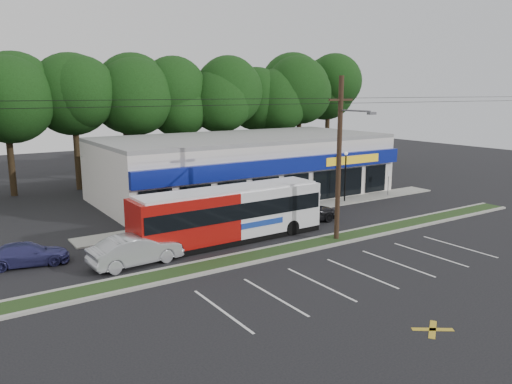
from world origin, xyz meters
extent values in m
plane|color=black|center=(0.00, 0.00, 0.00)|extent=(120.00, 120.00, 0.00)
cube|color=#203A17|center=(0.00, 1.00, 0.06)|extent=(40.00, 1.60, 0.12)
cube|color=#9E9E93|center=(0.00, 0.15, 0.07)|extent=(40.00, 0.25, 0.14)
cube|color=#9E9E93|center=(0.00, 1.85, 0.07)|extent=(40.00, 0.25, 0.14)
cube|color=#9E9E93|center=(5.00, 9.00, 0.05)|extent=(32.00, 2.20, 0.10)
cube|color=silver|center=(5.50, 16.00, 2.50)|extent=(25.00, 12.00, 5.00)
cube|color=navy|center=(5.50, 9.75, 3.40)|extent=(25.00, 0.50, 1.20)
cube|color=black|center=(5.50, 9.94, 1.40)|extent=(24.00, 0.12, 2.40)
cube|color=yellow|center=(12.50, 9.48, 3.40)|extent=(6.00, 0.06, 0.70)
cube|color=gray|center=(5.50, 16.00, 5.15)|extent=(25.00, 12.00, 0.30)
cylinder|color=black|center=(3.00, 1.00, 5.00)|extent=(0.30, 0.30, 10.00)
cube|color=black|center=(3.00, 1.00, 8.60)|extent=(1.80, 0.12, 0.12)
cylinder|color=#59595E|center=(3.00, -0.20, 8.00)|extent=(0.10, 2.40, 0.10)
cube|color=#59595E|center=(3.00, -1.50, 7.90)|extent=(0.50, 0.25, 0.15)
cylinder|color=black|center=(0.00, 1.00, 8.70)|extent=(50.00, 0.02, 0.02)
cylinder|color=black|center=(0.00, 1.00, 8.40)|extent=(50.00, 0.02, 0.02)
cylinder|color=black|center=(11.00, 8.80, 2.00)|extent=(0.12, 0.12, 4.00)
sphere|color=silver|center=(11.00, 8.80, 4.10)|extent=(0.30, 0.30, 0.30)
cylinder|color=#59595E|center=(16.00, 8.60, 1.10)|extent=(0.06, 0.06, 2.20)
cube|color=white|center=(16.00, 8.55, 2.00)|extent=(0.45, 0.04, 0.45)
cylinder|color=black|center=(-11.00, 26.00, 2.86)|extent=(0.56, 0.56, 5.72)
sphere|color=black|center=(-11.00, 26.00, 8.45)|extent=(6.76, 6.76, 6.76)
cylinder|color=black|center=(-6.00, 26.00, 2.86)|extent=(0.56, 0.56, 5.72)
sphere|color=black|center=(-6.00, 26.00, 8.45)|extent=(6.76, 6.76, 6.76)
cylinder|color=black|center=(-1.00, 26.00, 2.86)|extent=(0.56, 0.56, 5.72)
sphere|color=black|center=(-1.00, 26.00, 8.45)|extent=(6.76, 6.76, 6.76)
cylinder|color=black|center=(4.00, 26.00, 2.86)|extent=(0.56, 0.56, 5.72)
sphere|color=black|center=(4.00, 26.00, 8.45)|extent=(6.76, 6.76, 6.76)
cylinder|color=black|center=(9.00, 26.00, 2.86)|extent=(0.56, 0.56, 5.72)
sphere|color=black|center=(9.00, 26.00, 8.45)|extent=(6.76, 6.76, 6.76)
cylinder|color=black|center=(14.00, 26.00, 2.86)|extent=(0.56, 0.56, 5.72)
sphere|color=black|center=(14.00, 26.00, 8.45)|extent=(6.76, 6.76, 6.76)
cylinder|color=black|center=(19.00, 26.00, 2.86)|extent=(0.56, 0.56, 5.72)
sphere|color=black|center=(19.00, 26.00, 8.45)|extent=(6.76, 6.76, 6.76)
cylinder|color=black|center=(24.00, 26.00, 2.86)|extent=(0.56, 0.56, 5.72)
sphere|color=black|center=(24.00, 26.00, 8.45)|extent=(6.76, 6.76, 6.76)
cube|color=#A0100C|center=(-5.70, 4.44, 1.78)|extent=(6.23, 2.70, 2.83)
cube|color=white|center=(0.48, 4.56, 1.78)|extent=(6.23, 2.70, 2.83)
cube|color=black|center=(-2.61, 4.50, 0.20)|extent=(12.41, 2.77, 0.36)
cube|color=black|center=(-2.61, 4.50, 2.11)|extent=(12.16, 2.88, 0.98)
cube|color=black|center=(3.60, 4.63, 1.96)|extent=(0.10, 2.19, 1.44)
cube|color=#193899|center=(-1.04, 3.23, 1.18)|extent=(3.09, 0.09, 0.36)
cube|color=white|center=(-2.61, 4.50, 3.24)|extent=(11.79, 2.56, 0.19)
cylinder|color=black|center=(-6.91, 3.24, 0.49)|extent=(0.99, 0.31, 0.99)
cylinder|color=black|center=(-6.96, 5.58, 0.49)|extent=(0.99, 0.31, 0.99)
cylinder|color=black|center=(1.37, 3.41, 0.49)|extent=(0.99, 0.31, 0.99)
cylinder|color=black|center=(1.32, 5.75, 0.49)|extent=(0.99, 0.31, 0.99)
imported|color=black|center=(4.00, 5.50, 0.82)|extent=(4.93, 2.31, 1.63)
imported|color=#A4A6AB|center=(-9.00, 3.50, 0.81)|extent=(5.04, 2.12, 1.62)
imported|color=navy|center=(-13.86, 6.59, 0.61)|extent=(4.49, 2.53, 1.23)
imported|color=silver|center=(6.21, 6.61, 0.84)|extent=(0.70, 0.56, 1.67)
imported|color=beige|center=(6.50, 8.13, 0.74)|extent=(0.88, 0.80, 1.49)
camera|label=1|loc=(-17.56, -21.21, 9.04)|focal=35.00mm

